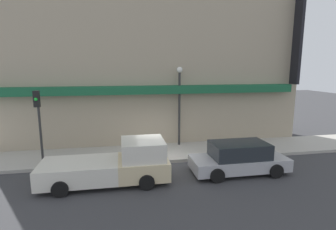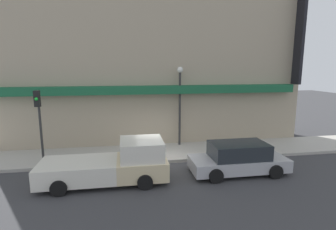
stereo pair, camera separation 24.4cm
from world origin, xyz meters
name	(u,v)px [view 1 (the left image)]	position (x,y,z in m)	size (l,w,h in m)	color
ground_plane	(161,164)	(0.00, 0.00, 0.00)	(80.00, 80.00, 0.00)	#38383A
sidewalk	(157,153)	(0.00, 1.58, 0.09)	(36.00, 3.16, 0.17)	#ADA89E
building	(150,55)	(0.01, 4.65, 5.83)	(19.80, 3.80, 11.70)	tan
pickup_truck	(114,165)	(-2.35, -1.79, 0.80)	(5.47, 2.28, 1.85)	beige
parked_car	(239,158)	(3.49, -1.79, 0.72)	(4.57, 2.03, 1.48)	#ADADB2
fire_hydrant	(158,152)	(-0.11, 0.55, 0.48)	(0.19, 0.19, 0.62)	red
street_lamp	(179,96)	(1.58, 2.74, 3.27)	(0.36, 0.36, 4.88)	#2D2D2D
traffic_light	(38,114)	(-6.02, 0.75, 2.72)	(0.28, 0.42, 3.71)	#2D2D2D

